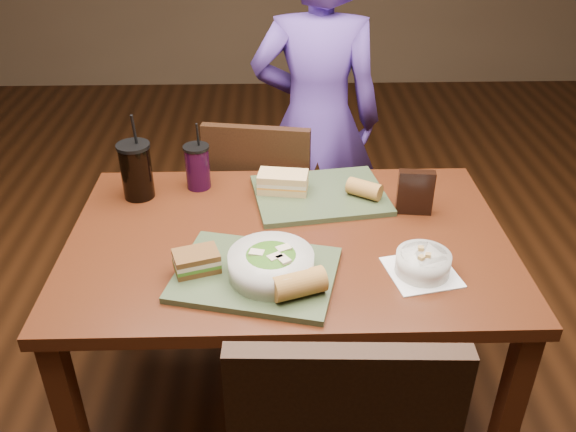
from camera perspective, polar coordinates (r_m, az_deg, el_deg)
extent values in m
plane|color=#381C0B|center=(2.31, 0.00, -17.63)|extent=(6.00, 6.00, 0.00)
cube|color=#461E0E|center=(1.91, 19.65, -17.84)|extent=(0.06, 0.06, 0.71)
cube|color=#461E0E|center=(2.41, -14.73, -4.98)|extent=(0.06, 0.06, 0.71)
cube|color=#461E0E|center=(2.43, 14.10, -4.53)|extent=(0.06, 0.06, 0.71)
cube|color=#461E0E|center=(1.82, 0.00, -2.42)|extent=(1.30, 0.85, 0.04)
cube|color=black|center=(2.53, -2.70, -0.18)|extent=(0.45, 0.45, 0.04)
cube|color=black|center=(2.25, -2.92, 2.89)|extent=(0.39, 0.10, 0.46)
cube|color=black|center=(2.53, -6.44, -6.43)|extent=(0.04, 0.04, 0.40)
cube|color=black|center=(2.52, 1.19, -6.34)|extent=(0.04, 0.04, 0.40)
cube|color=black|center=(2.80, -5.97, -2.23)|extent=(0.04, 0.04, 0.40)
cube|color=black|center=(2.79, 0.88, -2.14)|extent=(0.04, 0.04, 0.40)
imported|color=#57389B|center=(2.59, 2.69, 8.77)|extent=(0.57, 0.39, 1.49)
cube|color=#354429|center=(1.64, -3.03, -5.47)|extent=(0.48, 0.41, 0.02)
cube|color=#354429|center=(2.00, 3.01, 1.97)|extent=(0.46, 0.38, 0.02)
cylinder|color=silver|center=(1.60, -1.59, -4.60)|extent=(0.23, 0.23, 0.07)
ellipsoid|color=#427219|center=(1.60, -1.60, -4.21)|extent=(0.18, 0.18, 0.06)
cube|color=beige|center=(1.56, -0.45, -4.09)|extent=(0.04, 0.05, 0.01)
cube|color=beige|center=(1.60, -0.43, -3.07)|extent=(0.05, 0.04, 0.01)
cube|color=beige|center=(1.57, -1.23, -3.87)|extent=(0.05, 0.04, 0.01)
cube|color=beige|center=(1.58, -2.95, -3.47)|extent=(0.04, 0.03, 0.01)
cube|color=white|center=(1.70, 12.39, -5.16)|extent=(0.21, 0.21, 0.00)
cylinder|color=silver|center=(1.68, 12.51, -4.31)|extent=(0.15, 0.15, 0.06)
cylinder|color=black|center=(1.67, 12.59, -3.69)|extent=(0.13, 0.13, 0.01)
cube|color=#B28947|center=(1.65, 12.98, -3.59)|extent=(0.02, 0.02, 0.01)
cube|color=#B28947|center=(1.68, 12.33, -2.97)|extent=(0.02, 0.02, 0.01)
cube|color=#B28947|center=(1.64, 12.38, -3.83)|extent=(0.02, 0.02, 0.01)
cube|color=#593819|center=(1.66, -8.50, -4.75)|extent=(0.14, 0.11, 0.02)
cube|color=#3F721E|center=(1.65, -8.54, -4.37)|extent=(0.14, 0.11, 0.01)
cube|color=beige|center=(1.64, -8.57, -4.04)|extent=(0.14, 0.11, 0.01)
cube|color=#593819|center=(1.63, -8.61, -3.63)|extent=(0.14, 0.11, 0.02)
cube|color=tan|center=(2.00, -0.47, 2.68)|extent=(0.17, 0.11, 0.02)
cube|color=orange|center=(2.00, -0.48, 3.04)|extent=(0.17, 0.11, 0.01)
cube|color=beige|center=(1.99, -0.48, 3.28)|extent=(0.17, 0.11, 0.01)
cube|color=tan|center=(1.98, -0.48, 3.73)|extent=(0.17, 0.11, 0.02)
cylinder|color=#AD7533|center=(1.54, 1.02, -6.36)|extent=(0.15, 0.11, 0.07)
cylinder|color=#AD7533|center=(1.98, 7.15, 2.52)|extent=(0.12, 0.11, 0.06)
cylinder|color=black|center=(2.03, -13.98, 3.99)|extent=(0.10, 0.10, 0.18)
cylinder|color=black|center=(1.99, -14.32, 6.38)|extent=(0.11, 0.11, 0.01)
cylinder|color=black|center=(1.97, -14.19, 7.74)|extent=(0.01, 0.03, 0.11)
cylinder|color=black|center=(2.06, -8.45, 4.47)|extent=(0.08, 0.08, 0.14)
cylinder|color=black|center=(2.03, -8.61, 6.38)|extent=(0.09, 0.09, 0.01)
cylinder|color=black|center=(2.01, -8.45, 7.45)|extent=(0.01, 0.02, 0.09)
cube|color=black|center=(1.93, 11.82, 2.18)|extent=(0.11, 0.05, 0.14)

